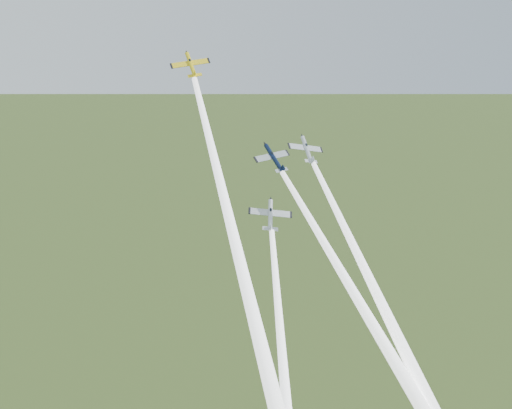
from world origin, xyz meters
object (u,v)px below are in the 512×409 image
at_px(plane_silver_right, 307,150).
at_px(plane_silver_low, 270,215).
at_px(plane_yellow, 191,65).
at_px(plane_navy, 274,158).

distance_m(plane_silver_right, plane_silver_low, 15.32).
height_order(plane_yellow, plane_silver_right, plane_yellow).
distance_m(plane_yellow, plane_silver_low, 29.90).
bearing_deg(plane_yellow, plane_silver_right, -0.16).
bearing_deg(plane_silver_low, plane_silver_right, 47.69).
bearing_deg(plane_silver_right, plane_silver_low, -155.93).
height_order(plane_navy, plane_silver_low, plane_navy).
distance_m(plane_navy, plane_silver_low, 10.41).
xyz_separation_m(plane_yellow, plane_silver_right, (21.61, -3.72, -16.33)).
relative_size(plane_yellow, plane_silver_low, 0.87).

